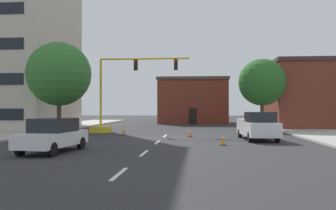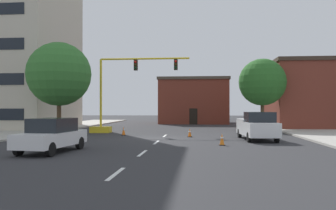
{
  "view_description": "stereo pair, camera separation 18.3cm",
  "coord_description": "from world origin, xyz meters",
  "px_view_note": "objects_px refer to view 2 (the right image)",
  "views": [
    {
      "loc": [
        2.73,
        -25.88,
        2.27
      ],
      "look_at": [
        -0.09,
        6.26,
        2.54
      ],
      "focal_mm": 37.49,
      "sensor_mm": 36.0,
      "label": 1
    },
    {
      "loc": [
        2.91,
        -25.86,
        2.27
      ],
      "look_at": [
        -0.09,
        6.26,
        2.54
      ],
      "focal_mm": 37.49,
      "sensor_mm": 36.0,
      "label": 2
    }
  ],
  "objects_px": {
    "tree_left_near": "(59,74)",
    "traffic_signal_gantry": "(113,108)",
    "tree_right_mid": "(262,82)",
    "sedan_white_near_left": "(52,135)",
    "pickup_truck_white": "(257,126)",
    "traffic_cone_roadside_b": "(190,133)",
    "traffic_cone_roadside_c": "(124,131)",
    "traffic_cone_roadside_a": "(222,139)"
  },
  "relations": [
    {
      "from": "tree_left_near",
      "to": "traffic_signal_gantry",
      "type": "bearing_deg",
      "value": 34.78
    },
    {
      "from": "tree_right_mid",
      "to": "sedan_white_near_left",
      "type": "height_order",
      "value": "tree_right_mid"
    },
    {
      "from": "pickup_truck_white",
      "to": "traffic_cone_roadside_b",
      "type": "bearing_deg",
      "value": 156.16
    },
    {
      "from": "traffic_signal_gantry",
      "to": "traffic_cone_roadside_c",
      "type": "xyz_separation_m",
      "value": [
        1.63,
        -2.93,
        -1.89
      ]
    },
    {
      "from": "tree_left_near",
      "to": "tree_right_mid",
      "type": "distance_m",
      "value": 19.54
    },
    {
      "from": "traffic_cone_roadside_a",
      "to": "tree_left_near",
      "type": "bearing_deg",
      "value": 151.3
    },
    {
      "from": "tree_right_mid",
      "to": "sedan_white_near_left",
      "type": "distance_m",
      "value": 23.49
    },
    {
      "from": "tree_left_near",
      "to": "traffic_cone_roadside_b",
      "type": "height_order",
      "value": "tree_left_near"
    },
    {
      "from": "traffic_cone_roadside_a",
      "to": "traffic_cone_roadside_c",
      "type": "xyz_separation_m",
      "value": [
        -7.65,
        7.1,
        -0.0
      ]
    },
    {
      "from": "pickup_truck_white",
      "to": "traffic_cone_roadside_a",
      "type": "distance_m",
      "value": 4.71
    },
    {
      "from": "tree_left_near",
      "to": "traffic_cone_roadside_b",
      "type": "relative_size",
      "value": 11.89
    },
    {
      "from": "tree_right_mid",
      "to": "traffic_cone_roadside_b",
      "type": "distance_m",
      "value": 11.94
    },
    {
      "from": "traffic_signal_gantry",
      "to": "traffic_cone_roadside_a",
      "type": "bearing_deg",
      "value": -47.21
    },
    {
      "from": "tree_left_near",
      "to": "traffic_cone_roadside_c",
      "type": "height_order",
      "value": "tree_left_near"
    },
    {
      "from": "sedan_white_near_left",
      "to": "traffic_cone_roadside_a",
      "type": "height_order",
      "value": "sedan_white_near_left"
    },
    {
      "from": "sedan_white_near_left",
      "to": "tree_left_near",
      "type": "bearing_deg",
      "value": 111.02
    },
    {
      "from": "sedan_white_near_left",
      "to": "traffic_cone_roadside_c",
      "type": "xyz_separation_m",
      "value": [
        1.23,
        11.24,
        -0.53
      ]
    },
    {
      "from": "traffic_cone_roadside_a",
      "to": "tree_right_mid",
      "type": "bearing_deg",
      "value": 71.34
    },
    {
      "from": "tree_right_mid",
      "to": "traffic_cone_roadside_a",
      "type": "bearing_deg",
      "value": -108.66
    },
    {
      "from": "pickup_truck_white",
      "to": "traffic_cone_roadside_c",
      "type": "distance_m",
      "value": 10.86
    },
    {
      "from": "pickup_truck_white",
      "to": "traffic_cone_roadside_c",
      "type": "xyz_separation_m",
      "value": [
        -10.33,
        3.28,
        -0.62
      ]
    },
    {
      "from": "tree_right_mid",
      "to": "sedan_white_near_left",
      "type": "bearing_deg",
      "value": -126.5
    },
    {
      "from": "traffic_signal_gantry",
      "to": "traffic_cone_roadside_b",
      "type": "height_order",
      "value": "traffic_signal_gantry"
    },
    {
      "from": "tree_left_near",
      "to": "traffic_cone_roadside_c",
      "type": "distance_m",
      "value": 7.38
    },
    {
      "from": "traffic_signal_gantry",
      "to": "tree_left_near",
      "type": "xyz_separation_m",
      "value": [
        -3.98,
        -2.77,
        2.89
      ]
    },
    {
      "from": "tree_right_mid",
      "to": "sedan_white_near_left",
      "type": "xyz_separation_m",
      "value": [
        -13.77,
        -18.61,
        -3.97
      ]
    },
    {
      "from": "tree_left_near",
      "to": "traffic_cone_roadside_b",
      "type": "distance_m",
      "value": 12.19
    },
    {
      "from": "tree_left_near",
      "to": "traffic_cone_roadside_b",
      "type": "xyz_separation_m",
      "value": [
        11.13,
        -1.31,
        -4.81
      ]
    },
    {
      "from": "traffic_cone_roadside_b",
      "to": "traffic_cone_roadside_c",
      "type": "relative_size",
      "value": 0.91
    },
    {
      "from": "traffic_signal_gantry",
      "to": "traffic_cone_roadside_a",
      "type": "height_order",
      "value": "traffic_signal_gantry"
    },
    {
      "from": "traffic_signal_gantry",
      "to": "traffic_cone_roadside_a",
      "type": "relative_size",
      "value": 12.41
    },
    {
      "from": "traffic_signal_gantry",
      "to": "traffic_cone_roadside_c",
      "type": "bearing_deg",
      "value": -60.88
    },
    {
      "from": "traffic_cone_roadside_a",
      "to": "traffic_cone_roadside_c",
      "type": "height_order",
      "value": "traffic_cone_roadside_a"
    },
    {
      "from": "traffic_cone_roadside_b",
      "to": "traffic_cone_roadside_c",
      "type": "distance_m",
      "value": 5.63
    },
    {
      "from": "tree_left_near",
      "to": "traffic_cone_roadside_a",
      "type": "relative_size",
      "value": 10.76
    },
    {
      "from": "traffic_cone_roadside_b",
      "to": "pickup_truck_white",
      "type": "bearing_deg",
      "value": -23.84
    },
    {
      "from": "traffic_signal_gantry",
      "to": "traffic_cone_roadside_c",
      "type": "distance_m",
      "value": 3.85
    },
    {
      "from": "traffic_signal_gantry",
      "to": "tree_right_mid",
      "type": "distance_m",
      "value": 15.08
    },
    {
      "from": "tree_right_mid",
      "to": "traffic_cone_roadside_b",
      "type": "height_order",
      "value": "tree_right_mid"
    },
    {
      "from": "traffic_signal_gantry",
      "to": "tree_right_mid",
      "type": "relative_size",
      "value": 1.25
    },
    {
      "from": "traffic_signal_gantry",
      "to": "sedan_white_near_left",
      "type": "height_order",
      "value": "traffic_signal_gantry"
    },
    {
      "from": "tree_right_mid",
      "to": "pickup_truck_white",
      "type": "xyz_separation_m",
      "value": [
        -2.21,
        -10.65,
        -3.88
      ]
    }
  ]
}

